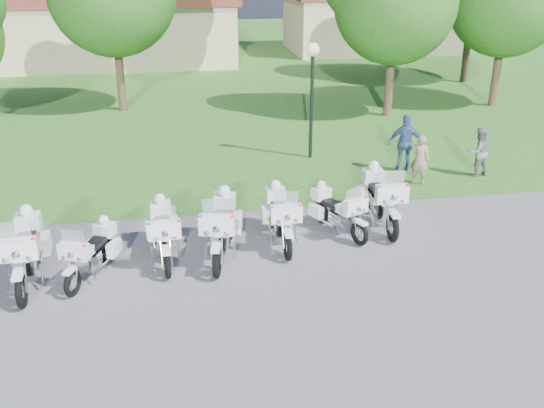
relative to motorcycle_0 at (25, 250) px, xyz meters
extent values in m
plane|color=#5B5B60|center=(6.49, -0.08, -0.75)|extent=(100.00, 100.00, 0.00)
cube|color=#2D5B1C|center=(6.49, 26.92, -0.74)|extent=(100.00, 48.00, 0.01)
torus|color=black|center=(0.07, -1.10, -0.38)|extent=(0.19, 0.76, 0.75)
torus|color=black|center=(-0.05, 0.79, -0.38)|extent=(0.19, 0.76, 0.75)
cube|color=white|center=(0.07, -1.13, 0.02)|extent=(0.23, 0.50, 0.08)
cube|color=white|center=(0.06, -0.85, 0.43)|extent=(0.82, 0.32, 0.45)
cube|color=silver|center=(0.05, -0.78, 0.82)|extent=(0.63, 0.18, 0.42)
sphere|color=red|center=(0.42, -0.89, 0.64)|extent=(0.10, 0.10, 0.10)
cube|color=silver|center=(0.01, -0.13, -0.24)|extent=(0.42, 0.65, 0.38)
cube|color=white|center=(0.03, -0.40, 0.15)|extent=(0.40, 0.60, 0.25)
cube|color=black|center=(-0.01, 0.20, 0.13)|extent=(0.43, 0.72, 0.13)
cube|color=white|center=(0.29, 0.65, -0.19)|extent=(0.24, 0.59, 0.40)
cube|color=white|center=(-0.38, 0.60, -0.19)|extent=(0.24, 0.59, 0.40)
cube|color=white|center=(-0.05, 0.83, 0.28)|extent=(0.57, 0.48, 0.36)
sphere|color=white|center=(-0.05, 0.83, 0.57)|extent=(0.29, 0.29, 0.29)
torus|color=black|center=(1.04, -0.84, -0.45)|extent=(0.34, 0.60, 0.60)
torus|color=black|center=(1.63, 0.57, -0.45)|extent=(0.34, 0.60, 0.60)
cube|color=white|center=(1.03, -0.86, -0.13)|extent=(0.30, 0.43, 0.06)
cube|color=white|center=(1.12, -0.65, 0.20)|extent=(0.68, 0.45, 0.36)
cube|color=silver|center=(1.14, -0.60, 0.51)|extent=(0.51, 0.29, 0.34)
sphere|color=red|center=(1.36, -0.81, 0.37)|extent=(0.08, 0.08, 0.08)
sphere|color=#1426E5|center=(0.83, -0.59, 0.37)|extent=(0.08, 0.08, 0.08)
cube|color=silver|center=(1.34, -0.12, -0.34)|extent=(0.48, 0.58, 0.31)
cube|color=white|center=(1.26, -0.32, -0.03)|extent=(0.45, 0.54, 0.20)
cube|color=black|center=(1.45, 0.13, -0.04)|extent=(0.50, 0.63, 0.11)
cube|color=white|center=(1.83, 0.34, -0.30)|extent=(0.33, 0.49, 0.32)
cube|color=white|center=(1.33, 0.55, -0.30)|extent=(0.33, 0.49, 0.32)
cube|color=white|center=(1.64, 0.60, 0.08)|extent=(0.54, 0.50, 0.29)
sphere|color=white|center=(1.64, 0.60, 0.31)|extent=(0.23, 0.23, 0.23)
torus|color=black|center=(3.01, -0.40, -0.41)|extent=(0.17, 0.68, 0.68)
torus|color=black|center=(2.92, 1.31, -0.41)|extent=(0.17, 0.68, 0.68)
cube|color=white|center=(3.01, -0.42, -0.06)|extent=(0.21, 0.45, 0.07)
cube|color=white|center=(3.00, -0.17, 0.31)|extent=(0.74, 0.28, 0.40)
cube|color=silver|center=(3.00, -0.11, 0.67)|extent=(0.57, 0.15, 0.38)
sphere|color=red|center=(3.33, -0.21, 0.51)|extent=(0.09, 0.09, 0.09)
sphere|color=#1426E5|center=(2.68, -0.25, 0.51)|extent=(0.09, 0.09, 0.09)
cube|color=silver|center=(2.96, 0.47, -0.29)|extent=(0.37, 0.58, 0.34)
cube|color=white|center=(2.98, 0.23, 0.06)|extent=(0.35, 0.54, 0.22)
cube|color=black|center=(2.95, 0.78, 0.04)|extent=(0.38, 0.64, 0.12)
cube|color=white|center=(3.23, 1.18, -0.24)|extent=(0.21, 0.53, 0.36)
cube|color=white|center=(2.62, 1.14, -0.24)|extent=(0.21, 0.53, 0.36)
cube|color=white|center=(2.91, 1.34, 0.18)|extent=(0.51, 0.43, 0.32)
sphere|color=white|center=(2.91, 1.34, 0.45)|extent=(0.26, 0.26, 0.26)
torus|color=black|center=(4.10, -0.57, -0.38)|extent=(0.29, 0.75, 0.74)
torus|color=black|center=(4.47, 1.28, -0.38)|extent=(0.29, 0.75, 0.74)
cube|color=white|center=(4.10, -0.59, 0.01)|extent=(0.29, 0.52, 0.08)
cube|color=white|center=(4.15, -0.32, 0.42)|extent=(0.83, 0.42, 0.44)
cube|color=silver|center=(4.17, -0.25, 0.80)|extent=(0.63, 0.25, 0.42)
sphere|color=red|center=(4.49, -0.45, 0.63)|extent=(0.10, 0.10, 0.10)
sphere|color=#1426E5|center=(3.79, -0.31, 0.63)|extent=(0.10, 0.10, 0.10)
cube|color=silver|center=(4.29, 0.38, -0.25)|extent=(0.49, 0.68, 0.38)
cube|color=white|center=(4.24, 0.12, 0.14)|extent=(0.46, 0.63, 0.24)
cube|color=black|center=(4.36, 0.70, 0.12)|extent=(0.50, 0.75, 0.13)
cube|color=white|center=(4.76, 1.05, -0.19)|extent=(0.31, 0.60, 0.40)
cube|color=white|center=(4.11, 1.18, -0.19)|extent=(0.31, 0.60, 0.40)
cube|color=white|center=(4.48, 1.31, 0.27)|extent=(0.61, 0.54, 0.35)
sphere|color=white|center=(4.48, 1.31, 0.56)|extent=(0.29, 0.29, 0.29)
torus|color=black|center=(5.81, -0.03, -0.41)|extent=(0.14, 0.69, 0.69)
torus|color=black|center=(5.83, 1.71, -0.41)|extent=(0.14, 0.69, 0.69)
cube|color=white|center=(5.81, -0.05, -0.05)|extent=(0.19, 0.45, 0.07)
cube|color=white|center=(5.81, 0.21, 0.33)|extent=(0.74, 0.25, 0.41)
cube|color=silver|center=(5.81, 0.27, 0.69)|extent=(0.57, 0.13, 0.38)
sphere|color=red|center=(6.14, 0.14, 0.52)|extent=(0.09, 0.09, 0.09)
sphere|color=#1426E5|center=(5.49, 0.15, 0.52)|extent=(0.09, 0.09, 0.09)
cube|color=silver|center=(5.82, 0.86, -0.29)|extent=(0.35, 0.58, 0.35)
cube|color=white|center=(5.82, 0.62, 0.07)|extent=(0.33, 0.54, 0.23)
cube|color=black|center=(5.82, 1.17, 0.05)|extent=(0.36, 0.64, 0.12)
cube|color=white|center=(6.14, 1.56, -0.23)|extent=(0.19, 0.53, 0.37)
cube|color=white|center=(5.52, 1.56, -0.23)|extent=(0.19, 0.53, 0.37)
cube|color=white|center=(5.83, 1.74, 0.20)|extent=(0.50, 0.41, 0.33)
sphere|color=white|center=(5.83, 1.74, 0.46)|extent=(0.27, 0.27, 0.27)
torus|color=black|center=(7.70, 0.42, -0.45)|extent=(0.35, 0.61, 0.61)
torus|color=black|center=(7.08, 1.84, -0.45)|extent=(0.35, 0.61, 0.61)
cube|color=white|center=(7.70, 0.40, -0.13)|extent=(0.31, 0.43, 0.06)
cube|color=white|center=(7.61, 0.61, 0.21)|extent=(0.69, 0.46, 0.36)
cube|color=silver|center=(7.59, 0.66, 0.53)|extent=(0.51, 0.30, 0.34)
sphere|color=red|center=(7.90, 0.68, 0.38)|extent=(0.08, 0.08, 0.08)
sphere|color=#1426E5|center=(7.37, 0.45, 0.38)|extent=(0.08, 0.08, 0.08)
cube|color=silver|center=(7.38, 1.15, -0.34)|extent=(0.49, 0.59, 0.31)
cube|color=white|center=(7.47, 0.95, -0.02)|extent=(0.46, 0.55, 0.20)
cube|color=black|center=(7.27, 1.40, -0.03)|extent=(0.51, 0.64, 0.11)
cube|color=white|center=(7.38, 1.83, -0.29)|extent=(0.34, 0.50, 0.33)
cube|color=white|center=(6.88, 1.61, -0.29)|extent=(0.34, 0.50, 0.33)
cube|color=white|center=(7.07, 1.87, 0.09)|extent=(0.55, 0.51, 0.29)
sphere|color=white|center=(7.07, 1.87, 0.33)|extent=(0.24, 0.24, 0.24)
torus|color=black|center=(8.57, 0.48, -0.38)|extent=(0.18, 0.75, 0.75)
torus|color=black|center=(8.66, 2.38, -0.38)|extent=(0.18, 0.75, 0.75)
cube|color=white|center=(8.57, 0.46, 0.01)|extent=(0.22, 0.50, 0.08)
cube|color=white|center=(8.58, 0.74, 0.43)|extent=(0.82, 0.31, 0.45)
cube|color=silver|center=(8.59, 0.81, 0.82)|extent=(0.63, 0.17, 0.42)
sphere|color=red|center=(8.94, 0.66, 0.64)|extent=(0.10, 0.10, 0.10)
sphere|color=#1426E5|center=(8.22, 0.69, 0.64)|extent=(0.10, 0.10, 0.10)
cube|color=silver|center=(8.62, 1.45, -0.24)|extent=(0.41, 0.64, 0.38)
cube|color=white|center=(8.60, 1.19, 0.15)|extent=(0.39, 0.60, 0.25)
cube|color=black|center=(8.63, 1.79, 0.13)|extent=(0.41, 0.71, 0.13)
cube|color=white|center=(8.99, 2.20, -0.19)|extent=(0.23, 0.59, 0.40)
cube|color=white|center=(8.32, 2.23, -0.19)|extent=(0.23, 0.59, 0.40)
cube|color=white|center=(8.66, 2.41, 0.28)|extent=(0.56, 0.47, 0.36)
sphere|color=white|center=(8.66, 2.41, 0.57)|extent=(0.29, 0.29, 0.29)
cylinder|color=black|center=(8.03, 7.21, 1.03)|extent=(0.12, 0.12, 3.56)
sphere|color=white|center=(8.03, 7.21, 2.97)|extent=(0.44, 0.44, 0.44)
cylinder|color=#38281C|center=(1.21, 15.13, 1.11)|extent=(0.36, 0.36, 3.72)
cylinder|color=#38281C|center=(12.63, 12.22, 0.98)|extent=(0.36, 0.36, 3.45)
sphere|color=#224F16|center=(12.63, 12.22, 3.96)|extent=(5.02, 5.02, 5.02)
cylinder|color=#38281C|center=(18.04, 13.10, 1.00)|extent=(0.36, 0.36, 3.49)
cylinder|color=#38281C|center=(19.16, 18.35, 1.43)|extent=(0.36, 0.36, 4.34)
cube|color=#BFAD8A|center=(0.49, 27.92, 1.05)|extent=(14.00, 8.00, 3.60)
cube|color=#BFAD8A|center=(17.49, 29.92, 1.05)|extent=(11.00, 7.00, 3.60)
imported|color=#8B755E|center=(10.76, 4.18, 0.03)|extent=(0.68, 0.60, 1.56)
imported|color=slate|center=(12.88, 4.55, 0.05)|extent=(0.87, 0.73, 1.59)
imported|color=#35517F|center=(10.73, 5.33, 0.20)|extent=(1.19, 0.76, 1.89)
camera|label=1|loc=(3.32, -12.44, 6.07)|focal=40.00mm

